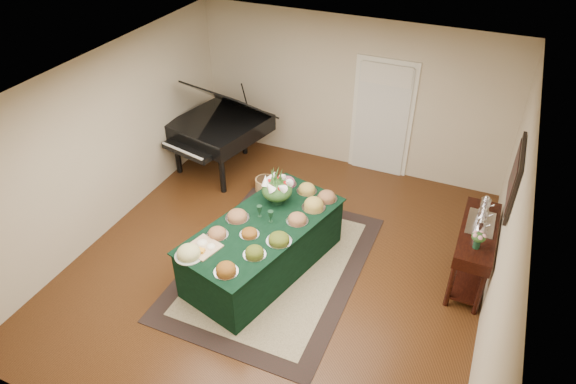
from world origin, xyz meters
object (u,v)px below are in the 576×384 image
at_px(mahogany_sideboard, 476,241).
at_px(floral_centerpiece, 277,187).
at_px(grand_piano, 219,127).
at_px(buffet_table, 264,246).

bearing_deg(mahogany_sideboard, floral_centerpiece, -172.42).
bearing_deg(grand_piano, floral_centerpiece, -40.59).
bearing_deg(mahogany_sideboard, grand_piano, 165.13).
relative_size(buffet_table, mahogany_sideboard, 1.88).
bearing_deg(buffet_table, mahogany_sideboard, 18.51).
distance_m(buffet_table, grand_piano, 2.82).
xyz_separation_m(buffet_table, grand_piano, (-1.84, 2.08, 0.45)).
height_order(buffet_table, grand_piano, grand_piano).
bearing_deg(grand_piano, mahogany_sideboard, -14.87).
relative_size(buffet_table, grand_piano, 1.37).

